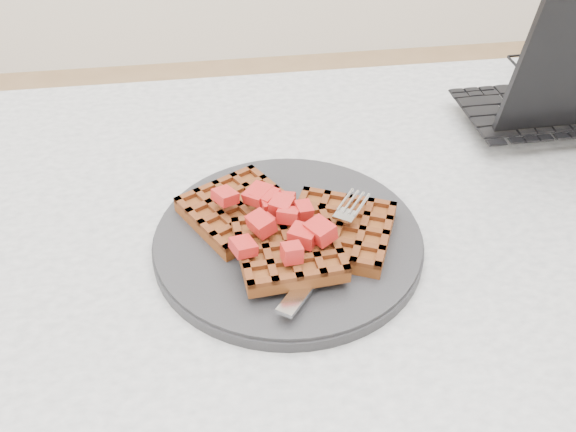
# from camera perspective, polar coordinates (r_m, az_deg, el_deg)

# --- Properties ---
(table) EXTENTS (1.20, 0.80, 0.75)m
(table) POSITION_cam_1_polar(r_m,az_deg,el_deg) (0.73, 6.71, -9.94)
(table) COLOR beige
(table) RESTS_ON ground
(plate) EXTENTS (0.27, 0.27, 0.02)m
(plate) POSITION_cam_1_polar(r_m,az_deg,el_deg) (0.65, 0.00, -2.17)
(plate) COLOR black
(plate) RESTS_ON table
(waffles) EXTENTS (0.23, 0.19, 0.03)m
(waffles) POSITION_cam_1_polar(r_m,az_deg,el_deg) (0.63, 0.06, -1.10)
(waffles) COLOR brown
(waffles) RESTS_ON plate
(strawberry_pile) EXTENTS (0.15, 0.15, 0.02)m
(strawberry_pile) POSITION_cam_1_polar(r_m,az_deg,el_deg) (0.62, 0.00, 1.00)
(strawberry_pile) COLOR #940708
(strawberry_pile) RESTS_ON waffles
(fork) EXTENTS (0.12, 0.16, 0.02)m
(fork) POSITION_cam_1_polar(r_m,az_deg,el_deg) (0.62, 3.81, -3.00)
(fork) COLOR silver
(fork) RESTS_ON plate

